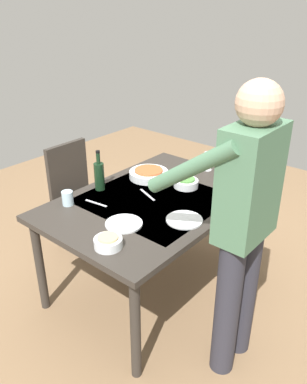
{
  "coord_description": "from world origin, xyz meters",
  "views": [
    {
      "loc": [
        1.85,
        1.55,
        2.0
      ],
      "look_at": [
        0.0,
        0.0,
        0.8
      ],
      "focal_mm": 36.68,
      "sensor_mm": 36.0,
      "label": 1
    }
  ],
  "objects_px": {
    "chair_near": "(77,189)",
    "dinner_plate_near": "(124,224)",
    "person_server": "(242,221)",
    "water_cup_near_left": "(68,198)",
    "side_bowl_bread": "(108,242)",
    "wine_bottle": "(99,175)",
    "water_cup_near_right": "(236,182)",
    "serving_bowl_pasta": "(149,174)",
    "dining_table": "(154,207)",
    "side_bowl_salad": "(186,183)",
    "wine_glass_left": "(208,158)",
    "dinner_plate_far": "(184,220)"
  },
  "relations": [
    {
      "from": "water_cup_near_right",
      "to": "side_bowl_salad",
      "type": "height_order",
      "value": "water_cup_near_right"
    },
    {
      "from": "chair_near",
      "to": "dinner_plate_far",
      "type": "height_order",
      "value": "chair_near"
    },
    {
      "from": "person_server",
      "to": "wine_glass_left",
      "type": "height_order",
      "value": "person_server"
    },
    {
      "from": "dining_table",
      "to": "water_cup_near_left",
      "type": "bearing_deg",
      "value": -40.97
    },
    {
      "from": "chair_near",
      "to": "person_server",
      "type": "relative_size",
      "value": 0.54
    },
    {
      "from": "dining_table",
      "to": "water_cup_near_left",
      "type": "relative_size",
      "value": 15.39
    },
    {
      "from": "wine_glass_left",
      "to": "dinner_plate_far",
      "type": "distance_m",
      "value": 0.85
    },
    {
      "from": "wine_bottle",
      "to": "side_bowl_bread",
      "type": "xyz_separation_m",
      "value": [
        0.48,
        0.58,
        -0.08
      ]
    },
    {
      "from": "dinner_plate_far",
      "to": "wine_glass_left",
      "type": "bearing_deg",
      "value": -156.71
    },
    {
      "from": "dinner_plate_near",
      "to": "water_cup_near_right",
      "type": "bearing_deg",
      "value": 163.91
    },
    {
      "from": "serving_bowl_pasta",
      "to": "side_bowl_bread",
      "type": "relative_size",
      "value": 1.88
    },
    {
      "from": "water_cup_near_left",
      "to": "serving_bowl_pasta",
      "type": "height_order",
      "value": "water_cup_near_left"
    },
    {
      "from": "chair_near",
      "to": "wine_bottle",
      "type": "distance_m",
      "value": 0.63
    },
    {
      "from": "dining_table",
      "to": "side_bowl_salad",
      "type": "height_order",
      "value": "side_bowl_salad"
    },
    {
      "from": "person_server",
      "to": "wine_bottle",
      "type": "relative_size",
      "value": 5.71
    },
    {
      "from": "dining_table",
      "to": "water_cup_near_left",
      "type": "height_order",
      "value": "water_cup_near_left"
    },
    {
      "from": "dining_table",
      "to": "serving_bowl_pasta",
      "type": "bearing_deg",
      "value": -133.94
    },
    {
      "from": "wine_glass_left",
      "to": "water_cup_near_left",
      "type": "distance_m",
      "value": 1.17
    },
    {
      "from": "person_server",
      "to": "side_bowl_bread",
      "type": "distance_m",
      "value": 0.74
    },
    {
      "from": "water_cup_near_left",
      "to": "serving_bowl_pasta",
      "type": "bearing_deg",
      "value": 169.63
    },
    {
      "from": "wine_bottle",
      "to": "water_cup_near_right",
      "type": "relative_size",
      "value": 2.97
    },
    {
      "from": "dining_table",
      "to": "side_bowl_bread",
      "type": "xyz_separation_m",
      "value": [
        0.61,
        0.19,
        0.1
      ]
    },
    {
      "from": "wine_bottle",
      "to": "dinner_plate_near",
      "type": "bearing_deg",
      "value": 62.6
    },
    {
      "from": "chair_near",
      "to": "person_server",
      "type": "height_order",
      "value": "person_server"
    },
    {
      "from": "chair_near",
      "to": "side_bowl_bread",
      "type": "relative_size",
      "value": 5.69
    },
    {
      "from": "person_server",
      "to": "dinner_plate_far",
      "type": "xyz_separation_m",
      "value": [
        -0.1,
        -0.43,
        -0.2
      ]
    },
    {
      "from": "wine_bottle",
      "to": "serving_bowl_pasta",
      "type": "distance_m",
      "value": 0.41
    },
    {
      "from": "dining_table",
      "to": "wine_bottle",
      "type": "relative_size",
      "value": 5.07
    },
    {
      "from": "chair_near",
      "to": "dinner_plate_near",
      "type": "relative_size",
      "value": 3.96
    },
    {
      "from": "person_server",
      "to": "water_cup_near_left",
      "type": "relative_size",
      "value": 17.3
    },
    {
      "from": "wine_glass_left",
      "to": "water_cup_near_right",
      "type": "bearing_deg",
      "value": 66.16
    },
    {
      "from": "dining_table",
      "to": "dinner_plate_near",
      "type": "distance_m",
      "value": 0.4
    },
    {
      "from": "side_bowl_salad",
      "to": "side_bowl_bread",
      "type": "bearing_deg",
      "value": 7.96
    },
    {
      "from": "dining_table",
      "to": "dinner_plate_far",
      "type": "relative_size",
      "value": 6.53
    },
    {
      "from": "wine_glass_left",
      "to": "side_bowl_salad",
      "type": "distance_m",
      "value": 0.38
    },
    {
      "from": "dining_table",
      "to": "water_cup_near_right",
      "type": "relative_size",
      "value": 15.08
    },
    {
      "from": "wine_glass_left",
      "to": "serving_bowl_pasta",
      "type": "xyz_separation_m",
      "value": [
        0.42,
        -0.26,
        -0.07
      ]
    },
    {
      "from": "dinner_plate_far",
      "to": "person_server",
      "type": "bearing_deg",
      "value": 77.15
    },
    {
      "from": "wine_bottle",
      "to": "dinner_plate_far",
      "type": "height_order",
      "value": "wine_bottle"
    },
    {
      "from": "dining_table",
      "to": "serving_bowl_pasta",
      "type": "relative_size",
      "value": 5.01
    },
    {
      "from": "person_server",
      "to": "serving_bowl_pasta",
      "type": "height_order",
      "value": "person_server"
    },
    {
      "from": "person_server",
      "to": "dinner_plate_near",
      "type": "distance_m",
      "value": 0.74
    },
    {
      "from": "water_cup_near_left",
      "to": "side_bowl_bread",
      "type": "distance_m",
      "value": 0.6
    },
    {
      "from": "water_cup_near_left",
      "to": "dinner_plate_near",
      "type": "distance_m",
      "value": 0.47
    },
    {
      "from": "person_server",
      "to": "water_cup_near_left",
      "type": "height_order",
      "value": "person_server"
    },
    {
      "from": "water_cup_near_left",
      "to": "wine_glass_left",
      "type": "bearing_deg",
      "value": 160.53
    },
    {
      "from": "side_bowl_bread",
      "to": "person_server",
      "type": "bearing_deg",
      "value": 124.77
    },
    {
      "from": "serving_bowl_pasta",
      "to": "side_bowl_salad",
      "type": "xyz_separation_m",
      "value": [
        -0.05,
        0.32,
        0.0
      ]
    },
    {
      "from": "wine_bottle",
      "to": "water_cup_near_right",
      "type": "distance_m",
      "value": 0.99
    },
    {
      "from": "person_server",
      "to": "wine_glass_left",
      "type": "distance_m",
      "value": 1.16
    }
  ]
}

